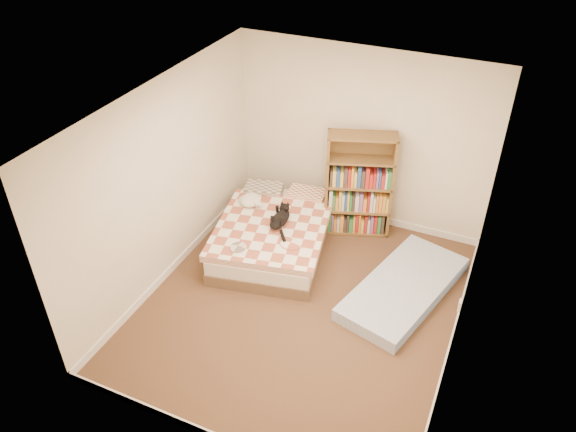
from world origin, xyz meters
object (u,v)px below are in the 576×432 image
at_px(floor_mattress, 404,288).
at_px(white_dog, 251,200).
at_px(black_cat, 281,218).
at_px(bed, 275,233).
at_px(bookshelf, 358,196).

distance_m(floor_mattress, white_dog, 2.32).
relative_size(black_cat, white_dog, 1.84).
relative_size(bed, bookshelf, 1.42).
xyz_separation_m(bed, black_cat, (0.11, -0.04, 0.30)).
bearing_deg(black_cat, floor_mattress, -16.00).
xyz_separation_m(bookshelf, white_dog, (-1.30, -0.66, -0.02)).
height_order(bed, bookshelf, bookshelf).
bearing_deg(bed, bookshelf, 31.77).
relative_size(floor_mattress, white_dog, 4.59).
bearing_deg(floor_mattress, black_cat, -170.47).
height_order(bookshelf, black_cat, bookshelf).
bearing_deg(floor_mattress, bookshelf, 147.76).
relative_size(bookshelf, floor_mattress, 0.81).
bearing_deg(bed, black_cat, -29.35).
distance_m(bed, floor_mattress, 1.84).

